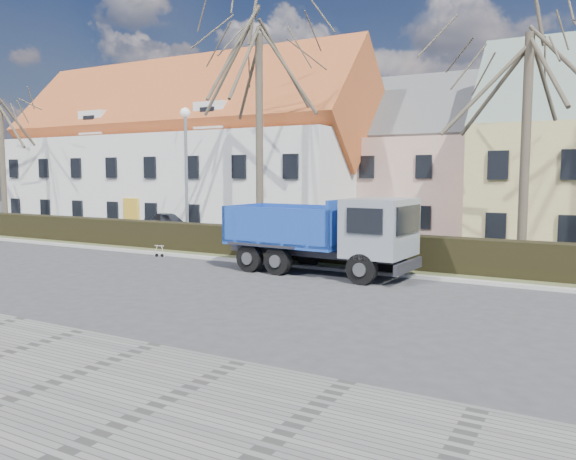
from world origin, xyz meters
The scene contains 13 objects.
ground centered at (0.00, 0.00, 0.00)m, with size 120.00×120.00×0.00m, color #363638.
curb_far centered at (0.00, 4.60, 0.06)m, with size 80.00×0.30×0.12m, color #AEABA4.
grass_strip centered at (0.00, 6.20, 0.05)m, with size 80.00×3.00×0.10m, color #4B522E.
hedge centered at (0.00, 6.00, 0.65)m, with size 60.00×0.90×1.30m, color black.
building_white centered at (-13.00, 16.00, 4.75)m, with size 26.80×10.80×9.50m, color silver, non-canonical shape.
building_pink centered at (4.00, 20.00, 4.00)m, with size 10.80×8.80×8.00m, color #C89E8D, non-canonical shape.
tree_0 centered at (-22.00, 8.50, 4.95)m, with size 7.20×7.20×9.90m, color #463D30, non-canonical shape.
tree_1 centered at (-2.00, 8.50, 6.33)m, with size 9.20×9.20×12.65m, color #463D30, non-canonical shape.
tree_2 centered at (10.00, 8.50, 5.50)m, with size 8.00×8.00×11.00m, color #463D30, non-canonical shape.
dump_truck centered at (3.26, 3.81, 1.48)m, with size 7.39×2.74×2.96m, color #153896, non-canonical shape.
streetlight centered at (-5.33, 7.00, 3.51)m, with size 0.55×0.55×7.01m, color gray, non-canonical shape.
cart_frame centered at (-4.72, 4.03, 0.29)m, with size 0.64×0.37×0.59m, color silver, non-canonical shape.
parked_car_a centered at (-9.84, 11.20, 0.73)m, with size 1.73×4.30×1.47m, color #252630.
Camera 1 is at (12.61, -14.84, 3.69)m, focal length 35.00 mm.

